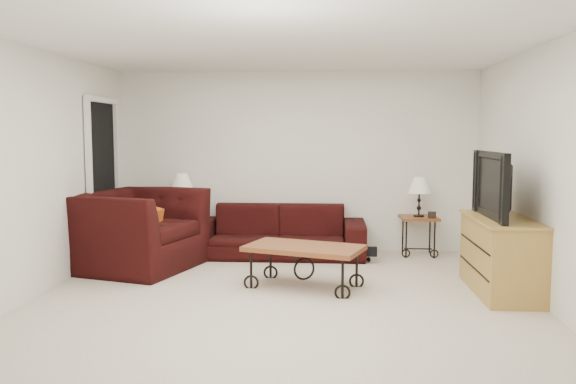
% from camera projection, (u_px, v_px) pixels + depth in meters
% --- Properties ---
extents(ground, '(5.00, 5.00, 0.00)m').
position_uv_depth(ground, '(283.00, 298.00, 5.97)').
color(ground, beige).
rests_on(ground, ground).
extents(wall_back, '(5.00, 0.02, 2.50)m').
position_uv_depth(wall_back, '(297.00, 162.00, 8.33)').
color(wall_back, white).
rests_on(wall_back, ground).
extents(wall_front, '(5.00, 0.02, 2.50)m').
position_uv_depth(wall_front, '(249.00, 204.00, 3.36)').
color(wall_front, white).
rests_on(wall_front, ground).
extents(wall_left, '(0.02, 5.00, 2.50)m').
position_uv_depth(wall_left, '(37.00, 173.00, 6.01)').
color(wall_left, white).
rests_on(wall_left, ground).
extents(wall_right, '(0.02, 5.00, 2.50)m').
position_uv_depth(wall_right, '(544.00, 175.00, 5.67)').
color(wall_right, white).
rests_on(wall_right, ground).
extents(ceiling, '(5.00, 5.00, 0.00)m').
position_uv_depth(ceiling, '(283.00, 45.00, 5.72)').
color(ceiling, white).
rests_on(ceiling, wall_back).
extents(doorway, '(0.08, 0.94, 2.04)m').
position_uv_depth(doorway, '(103.00, 182.00, 7.67)').
color(doorway, black).
rests_on(doorway, ground).
extents(sofa, '(2.33, 0.91, 0.68)m').
position_uv_depth(sofa, '(278.00, 231.00, 7.96)').
color(sofa, black).
rests_on(sofa, ground).
extents(side_table_left, '(0.58, 0.58, 0.55)m').
position_uv_depth(side_table_left, '(183.00, 233.00, 8.23)').
color(side_table_left, brown).
rests_on(side_table_left, ground).
extents(side_table_right, '(0.51, 0.51, 0.53)m').
position_uv_depth(side_table_right, '(418.00, 236.00, 8.01)').
color(side_table_right, brown).
rests_on(side_table_right, ground).
extents(lamp_left, '(0.36, 0.36, 0.55)m').
position_uv_depth(lamp_left, '(182.00, 193.00, 8.18)').
color(lamp_left, black).
rests_on(lamp_left, side_table_left).
extents(lamp_right, '(0.32, 0.32, 0.53)m').
position_uv_depth(lamp_right, '(419.00, 197.00, 7.96)').
color(lamp_right, black).
rests_on(lamp_right, side_table_right).
extents(photo_frame_left, '(0.11, 0.05, 0.09)m').
position_uv_depth(photo_frame_left, '(169.00, 211.00, 8.06)').
color(photo_frame_left, black).
rests_on(photo_frame_left, side_table_left).
extents(photo_frame_right, '(0.11, 0.03, 0.09)m').
position_uv_depth(photo_frame_right, '(432.00, 215.00, 7.82)').
color(photo_frame_right, black).
rests_on(photo_frame_right, side_table_right).
extents(coffee_table, '(1.36, 1.01, 0.45)m').
position_uv_depth(coffee_table, '(304.00, 267.00, 6.34)').
color(coffee_table, brown).
rests_on(coffee_table, ground).
extents(armchair, '(1.63, 1.75, 0.94)m').
position_uv_depth(armchair, '(138.00, 230.00, 7.24)').
color(armchair, black).
rests_on(armchair, ground).
extents(throw_pillow, '(0.23, 0.44, 0.43)m').
position_uv_depth(throw_pillow, '(148.00, 227.00, 7.17)').
color(throw_pillow, '#C94419').
rests_on(throw_pillow, armchair).
extents(tv_stand, '(0.55, 1.31, 0.79)m').
position_uv_depth(tv_stand, '(501.00, 255.00, 6.12)').
color(tv_stand, '#B48743').
rests_on(tv_stand, ground).
extents(television, '(0.15, 1.17, 0.68)m').
position_uv_depth(television, '(502.00, 185.00, 6.05)').
color(television, black).
rests_on(television, tv_stand).
extents(backpack, '(0.34, 0.29, 0.38)m').
position_uv_depth(backpack, '(369.00, 247.00, 7.60)').
color(backpack, black).
rests_on(backpack, ground).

